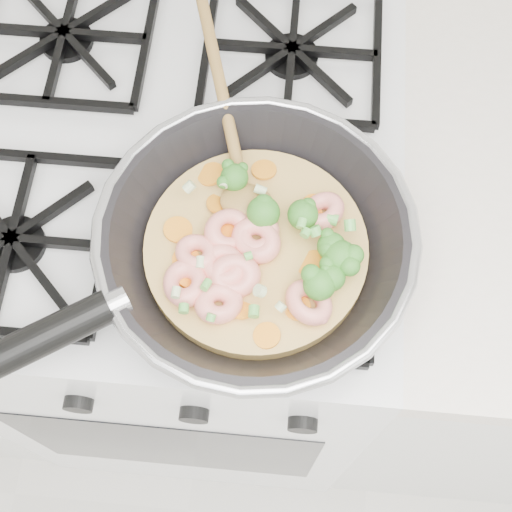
{
  "coord_description": "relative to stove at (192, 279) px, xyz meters",
  "views": [
    {
      "loc": [
        0.16,
        1.23,
        1.65
      ],
      "look_at": [
        0.13,
        1.55,
        0.93
      ],
      "focal_mm": 49.47,
      "sensor_mm": 36.0,
      "label": 1
    }
  ],
  "objects": [
    {
      "name": "stove",
      "position": [
        0.0,
        0.0,
        0.0
      ],
      "size": [
        0.6,
        0.6,
        0.92
      ],
      "color": "white",
      "rests_on": "ground"
    },
    {
      "name": "skillet",
      "position": [
        0.13,
        -0.15,
        0.5
      ],
      "size": [
        0.48,
        0.53,
        0.1
      ],
      "rotation": [
        0.0,
        0.0,
        0.06
      ],
      "color": "black",
      "rests_on": "stove"
    }
  ]
}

